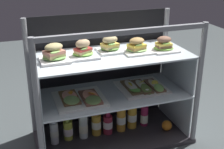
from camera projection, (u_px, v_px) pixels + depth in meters
ground_plane at (112, 138)px, 2.40m from camera, size 6.00×6.00×0.02m
case_base_deck at (112, 136)px, 2.39m from camera, size 1.13×0.55×0.03m
case_frame at (106, 72)px, 2.32m from camera, size 1.13×0.55×0.91m
riser_lower_tier at (112, 115)px, 2.32m from camera, size 1.06×0.47×0.33m
shelf_lower_glass at (112, 94)px, 2.26m from camera, size 1.08×0.49×0.01m
riser_upper_tier at (112, 75)px, 2.20m from camera, size 1.06×0.47×0.28m
shelf_upper_glass at (112, 55)px, 2.15m from camera, size 1.08×0.49×0.01m
plated_roll_sandwich_mid_left at (54, 55)px, 2.00m from camera, size 0.19×0.19×0.12m
plated_roll_sandwich_near_left_corner at (83, 51)px, 2.09m from camera, size 0.19×0.19×0.12m
plated_roll_sandwich_far_left at (110, 46)px, 2.19m from camera, size 0.18×0.18×0.12m
plated_roll_sandwich_near_right_corner at (136, 47)px, 2.19m from camera, size 0.20×0.20×0.10m
plated_roll_sandwich_center at (164, 45)px, 2.21m from camera, size 0.18×0.18×0.11m
open_sandwich_tray_near_right_corner at (80, 98)px, 2.14m from camera, size 0.34×0.32×0.07m
open_sandwich_tray_left_of_center at (142, 87)px, 2.32m from camera, size 0.34×0.32×0.06m
juice_bottle_front_second at (54, 132)px, 2.24m from camera, size 0.06×0.06×0.22m
juice_bottle_back_right at (68, 130)px, 2.30m from camera, size 0.07×0.07×0.21m
juice_bottle_front_fourth at (83, 126)px, 2.31m from camera, size 0.07×0.07×0.25m
juice_bottle_front_left_end at (96, 124)px, 2.35m from camera, size 0.07×0.07×0.21m
juice_bottle_tucked_behind at (108, 124)px, 2.37m from camera, size 0.07×0.07×0.20m
juice_bottle_back_left at (121, 118)px, 2.40m from camera, size 0.07×0.07×0.24m
juice_bottle_back_center at (132, 115)px, 2.44m from camera, size 0.07×0.07×0.25m
juice_bottle_front_right_end at (144, 116)px, 2.47m from camera, size 0.06×0.06×0.22m
orange_fruit_beside_bottles at (167, 125)px, 2.42m from camera, size 0.08×0.08×0.08m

